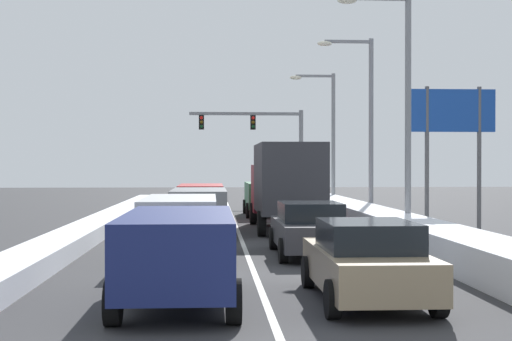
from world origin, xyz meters
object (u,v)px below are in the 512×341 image
at_px(suv_navy_center_lane_nearest, 179,249).
at_px(street_lamp_right_near, 398,93).
at_px(suv_gray_center_lane_third, 199,207).
at_px(suv_green_right_lane_fourth, 266,196).
at_px(street_lamp_right_mid, 364,112).
at_px(roadside_sign_right, 453,126).
at_px(box_truck_right_lane_third, 286,182).
at_px(suv_silver_center_lane_second, 180,221).
at_px(suv_red_center_lane_fourth, 201,199).
at_px(street_lamp_right_far, 327,128).
at_px(sedan_tan_right_lane_nearest, 366,261).
at_px(sedan_charcoal_right_lane_second, 309,229).
at_px(traffic_light_gantry, 266,136).

distance_m(suv_navy_center_lane_nearest, street_lamp_right_near, 14.80).
bearing_deg(suv_gray_center_lane_third, suv_green_right_lane_fourth, 72.24).
relative_size(suv_gray_center_lane_third, street_lamp_right_mid, 0.58).
bearing_deg(roadside_sign_right, box_truck_right_lane_third, 166.15).
bearing_deg(suv_silver_center_lane_second, suv_navy_center_lane_nearest, -87.70).
xyz_separation_m(suv_red_center_lane_fourth, street_lamp_right_mid, (7.59, 1.07, 4.04)).
distance_m(suv_red_center_lane_fourth, street_lamp_right_far, 12.25).
distance_m(suv_navy_center_lane_nearest, suv_red_center_lane_fourth, 19.32).
height_order(sedan_tan_right_lane_nearest, roadside_sign_right, roadside_sign_right).
bearing_deg(street_lamp_right_near, suv_silver_center_lane_second, -142.99).
height_order(street_lamp_right_mid, street_lamp_right_far, street_lamp_right_mid).
bearing_deg(street_lamp_right_mid, sedan_tan_right_lane_nearest, -101.73).
relative_size(sedan_tan_right_lane_nearest, suv_gray_center_lane_third, 0.92).
relative_size(suv_gray_center_lane_third, roadside_sign_right, 0.89).
xyz_separation_m(sedan_tan_right_lane_nearest, roadside_sign_right, (6.15, 13.35, 3.25)).
relative_size(suv_silver_center_lane_second, roadside_sign_right, 0.89).
distance_m(sedan_charcoal_right_lane_second, box_truck_right_lane_third, 8.08).
distance_m(sedan_tan_right_lane_nearest, street_lamp_right_mid, 21.14).
height_order(sedan_charcoal_right_lane_second, street_lamp_right_mid, street_lamp_right_mid).
distance_m(suv_silver_center_lane_second, street_lamp_right_near, 10.26).
bearing_deg(suv_silver_center_lane_second, suv_red_center_lane_fourth, 88.32).
relative_size(box_truck_right_lane_third, traffic_light_gantry, 0.95).
bearing_deg(suv_gray_center_lane_third, street_lamp_right_near, -7.93).
xyz_separation_m(sedan_tan_right_lane_nearest, traffic_light_gantry, (0.68, 34.53, 3.73)).
height_order(suv_silver_center_lane_second, traffic_light_gantry, traffic_light_gantry).
distance_m(suv_navy_center_lane_nearest, suv_silver_center_lane_second, 6.58).
height_order(traffic_light_gantry, street_lamp_right_far, street_lamp_right_far).
relative_size(suv_green_right_lane_fourth, suv_red_center_lane_fourth, 1.00).
xyz_separation_m(street_lamp_right_far, roadside_sign_right, (2.38, -15.07, -0.71)).
xyz_separation_m(sedan_charcoal_right_lane_second, suv_silver_center_lane_second, (-3.61, -0.42, 0.25)).
relative_size(suv_green_right_lane_fourth, street_lamp_right_mid, 0.58).
xyz_separation_m(suv_gray_center_lane_third, street_lamp_right_near, (7.11, -0.99, 4.12)).
relative_size(traffic_light_gantry, roadside_sign_right, 1.37).
xyz_separation_m(suv_silver_center_lane_second, street_lamp_right_far, (7.53, 21.97, 3.72)).
relative_size(suv_navy_center_lane_nearest, roadside_sign_right, 0.89).
relative_size(sedan_charcoal_right_lane_second, suv_silver_center_lane_second, 0.92).
xyz_separation_m(suv_silver_center_lane_second, suv_gray_center_lane_third, (0.40, 6.65, 0.00)).
bearing_deg(suv_gray_center_lane_third, roadside_sign_right, 1.51).
height_order(sedan_tan_right_lane_nearest, street_lamp_right_near, street_lamp_right_near).
height_order(sedan_charcoal_right_lane_second, suv_silver_center_lane_second, suv_silver_center_lane_second).
height_order(suv_navy_center_lane_nearest, roadside_sign_right, roadside_sign_right).
bearing_deg(suv_red_center_lane_fourth, box_truck_right_lane_third, -51.95).
distance_m(suv_silver_center_lane_second, street_lamp_right_mid, 16.45).
bearing_deg(suv_gray_center_lane_third, suv_navy_center_lane_nearest, -90.59).
xyz_separation_m(sedan_tan_right_lane_nearest, suv_green_right_lane_fourth, (-0.18, 23.02, 0.25)).
bearing_deg(suv_navy_center_lane_nearest, traffic_light_gantry, 83.13).
relative_size(suv_navy_center_lane_nearest, traffic_light_gantry, 0.65).
bearing_deg(suv_green_right_lane_fourth, sedan_tan_right_lane_nearest, -89.55).
relative_size(street_lamp_right_far, roadside_sign_right, 1.43).
xyz_separation_m(sedan_charcoal_right_lane_second, suv_navy_center_lane_nearest, (-3.35, -7.00, 0.25)).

